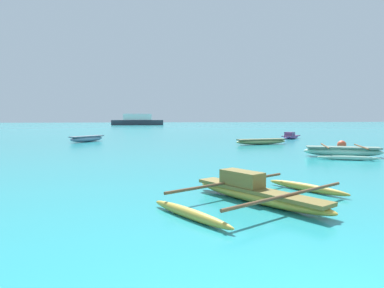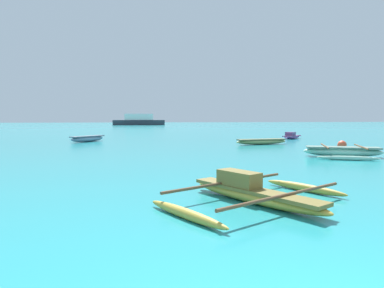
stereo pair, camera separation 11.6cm
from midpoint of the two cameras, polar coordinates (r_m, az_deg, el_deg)
name	(u,v)px [view 1 (the left image)]	position (r m, az deg, el deg)	size (l,w,h in m)	color
moored_boat_0	(343,151)	(18.06, 23.65, -1.14)	(3.66, 3.81, 0.54)	#98D1B8
moored_boat_1	(87,139)	(27.65, -17.23, 0.88)	(2.55, 2.91, 0.46)	#7792AC
moored_boat_2	(291,136)	(31.35, 16.04, 1.24)	(2.35, 2.26, 0.61)	#A65DAF
moored_boat_3	(255,193)	(7.89, 10.05, -8.01)	(4.67, 4.06, 0.66)	gold
moored_boat_4	(261,141)	(24.37, 11.30, 0.44)	(3.87, 1.28, 0.39)	#9EA863
mooring_buoy_0	(342,145)	(22.23, 23.55, -0.12)	(0.52, 0.52, 0.52)	#E54C2D
distant_ferry	(137,121)	(81.98, -9.12, 3.89)	(12.01, 2.64, 2.64)	#2D333D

